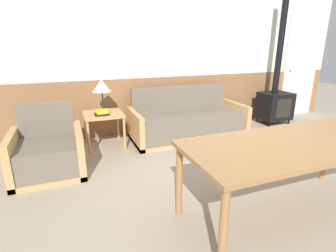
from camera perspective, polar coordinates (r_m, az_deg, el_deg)
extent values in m
plane|color=gray|center=(3.04, 21.50, -14.48)|extent=(16.00, 16.00, 0.00)
cube|color=#8E603D|center=(4.95, 1.50, 5.15)|extent=(7.20, 0.06, 0.98)
cube|color=silver|center=(4.85, 1.64, 20.94)|extent=(7.20, 0.06, 1.72)
cube|color=tan|center=(4.56, 4.41, -2.01)|extent=(1.94, 0.84, 0.06)
cube|color=#6B6051|center=(4.48, 4.58, 0.28)|extent=(1.78, 0.76, 0.33)
cube|color=#6B6051|center=(4.73, 2.64, 6.07)|extent=(1.78, 0.10, 0.44)
cube|color=tan|center=(4.18, -7.13, -0.49)|extent=(0.08, 0.84, 0.53)
cube|color=tan|center=(4.95, 14.28, 1.94)|extent=(0.08, 0.84, 0.53)
cube|color=tan|center=(3.63, -24.18, -8.88)|extent=(0.83, 0.78, 0.06)
cube|color=#6B6051|center=(3.53, -24.59, -6.06)|extent=(0.67, 0.70, 0.35)
cube|color=#6B6051|center=(3.75, -25.10, 1.43)|extent=(0.67, 0.10, 0.42)
cube|color=tan|center=(3.59, -30.61, -5.92)|extent=(0.08, 0.78, 0.55)
cube|color=tan|center=(3.52, -18.62, -4.70)|extent=(0.08, 0.78, 0.55)
cube|color=tan|center=(4.12, -13.92, 2.50)|extent=(0.58, 0.58, 0.03)
cylinder|color=tan|center=(3.93, -16.88, -2.57)|extent=(0.04, 0.04, 0.50)
cylinder|color=tan|center=(3.99, -9.43, -1.71)|extent=(0.04, 0.04, 0.50)
cylinder|color=tan|center=(4.42, -17.47, -0.38)|extent=(0.04, 0.04, 0.50)
cylinder|color=tan|center=(4.47, -10.83, 0.34)|extent=(0.04, 0.04, 0.50)
cylinder|color=#262628|center=(4.21, -13.86, 3.19)|extent=(0.16, 0.16, 0.02)
cylinder|color=#262628|center=(4.18, -14.02, 5.28)|extent=(0.02, 0.02, 0.30)
cone|color=beige|center=(4.14, -14.26, 8.53)|extent=(0.28, 0.28, 0.18)
cube|color=black|center=(4.01, -14.23, 2.52)|extent=(0.20, 0.15, 0.03)
cube|color=gold|center=(4.01, -14.15, 2.91)|extent=(0.19, 0.16, 0.03)
cube|color=gold|center=(4.00, -14.13, 3.32)|extent=(0.18, 0.12, 0.03)
cube|color=#9E7042|center=(2.54, 25.86, -3.49)|extent=(1.99, 0.86, 0.04)
cylinder|color=#9E7042|center=(1.92, 11.93, -21.68)|extent=(0.06, 0.06, 0.69)
cylinder|color=#9E7042|center=(2.45, 2.47, -11.83)|extent=(0.06, 0.06, 0.69)
cylinder|color=#9E7042|center=(3.57, 31.23, -4.82)|extent=(0.06, 0.06, 0.69)
cylinder|color=black|center=(5.45, 21.34, 0.31)|extent=(0.04, 0.04, 0.10)
cylinder|color=black|center=(5.77, 24.79, 0.80)|extent=(0.04, 0.04, 0.10)
cylinder|color=black|center=(5.71, 18.87, 1.35)|extent=(0.04, 0.04, 0.10)
cylinder|color=black|center=(6.02, 22.31, 1.76)|extent=(0.04, 0.04, 0.10)
cube|color=black|center=(5.66, 22.20, 4.11)|extent=(0.58, 0.47, 0.53)
cube|color=black|center=(5.49, 23.86, 3.54)|extent=(0.35, 0.01, 0.37)
cylinder|color=black|center=(5.57, 23.32, 16.23)|extent=(0.12, 0.12, 1.86)
cube|color=silver|center=(6.55, 26.85, 11.31)|extent=(0.89, 0.04, 2.10)
sphere|color=silver|center=(6.30, 25.12, 10.98)|extent=(0.06, 0.06, 0.06)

